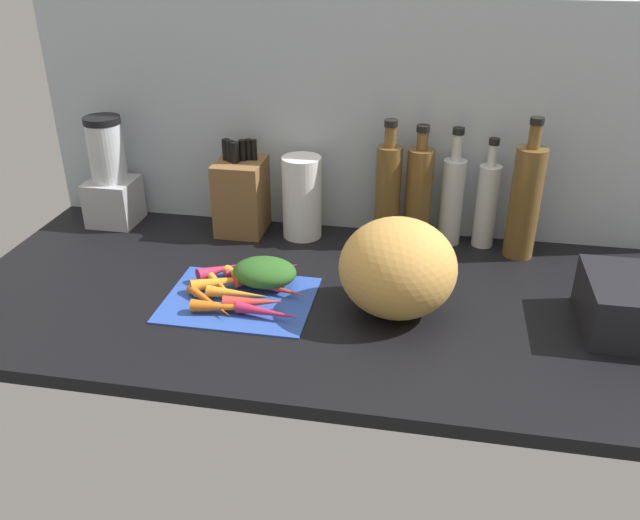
# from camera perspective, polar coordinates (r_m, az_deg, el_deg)

# --- Properties ---
(ground_plane) EXTENTS (1.70, 0.80, 0.03)m
(ground_plane) POSITION_cam_1_polar(r_m,az_deg,el_deg) (1.51, 0.88, -3.38)
(ground_plane) COLOR black
(wall_back) EXTENTS (1.70, 0.03, 0.60)m
(wall_back) POSITION_cam_1_polar(r_m,az_deg,el_deg) (1.74, 3.13, 12.06)
(wall_back) COLOR #ADB7C1
(wall_back) RESTS_ON ground_plane
(cutting_board) EXTENTS (0.33, 0.26, 0.01)m
(cutting_board) POSITION_cam_1_polar(r_m,az_deg,el_deg) (1.48, -7.01, -3.37)
(cutting_board) COLOR #2D51B7
(cutting_board) RESTS_ON ground_plane
(carrot_0) EXTENTS (0.14, 0.03, 0.03)m
(carrot_0) POSITION_cam_1_polar(r_m,az_deg,el_deg) (1.47, -7.11, -2.93)
(carrot_0) COLOR orange
(carrot_0) RESTS_ON cutting_board
(carrot_1) EXTENTS (0.17, 0.11, 0.03)m
(carrot_1) POSITION_cam_1_polar(r_m,az_deg,el_deg) (1.52, -7.90, -1.79)
(carrot_1) COLOR orange
(carrot_1) RESTS_ON cutting_board
(carrot_2) EXTENTS (0.11, 0.08, 0.02)m
(carrot_2) POSITION_cam_1_polar(r_m,az_deg,el_deg) (1.54, -6.63, -1.51)
(carrot_2) COLOR orange
(carrot_2) RESTS_ON cutting_board
(carrot_3) EXTENTS (0.15, 0.13, 0.03)m
(carrot_3) POSITION_cam_1_polar(r_m,az_deg,el_deg) (1.55, -4.61, -1.10)
(carrot_3) COLOR red
(carrot_3) RESTS_ON cutting_board
(carrot_4) EXTENTS (0.10, 0.09, 0.03)m
(carrot_4) POSITION_cam_1_polar(r_m,az_deg,el_deg) (1.57, -8.79, -0.85)
(carrot_4) COLOR #B2264C
(carrot_4) RESTS_ON cutting_board
(carrot_5) EXTENTS (0.14, 0.11, 0.02)m
(carrot_5) POSITION_cam_1_polar(r_m,az_deg,el_deg) (1.46, -9.55, -3.59)
(carrot_5) COLOR orange
(carrot_5) RESTS_ON cutting_board
(carrot_6) EXTENTS (0.10, 0.10, 0.02)m
(carrot_6) POSITION_cam_1_polar(r_m,az_deg,el_deg) (1.52, -8.73, -2.09)
(carrot_6) COLOR orange
(carrot_6) RESTS_ON cutting_board
(carrot_7) EXTENTS (0.12, 0.09, 0.02)m
(carrot_7) POSITION_cam_1_polar(r_m,az_deg,el_deg) (1.57, -5.90, -0.81)
(carrot_7) COLOR #B2264C
(carrot_7) RESTS_ON cutting_board
(carrot_8) EXTENTS (0.15, 0.04, 0.03)m
(carrot_8) POSITION_cam_1_polar(r_m,az_deg,el_deg) (1.40, -4.51, -4.55)
(carrot_8) COLOR #B2264C
(carrot_8) RESTS_ON cutting_board
(carrot_9) EXTENTS (0.14, 0.06, 0.03)m
(carrot_9) POSITION_cam_1_polar(r_m,az_deg,el_deg) (1.43, -5.71, -3.65)
(carrot_9) COLOR red
(carrot_9) RESTS_ON cutting_board
(carrot_10) EXTENTS (0.14, 0.06, 0.02)m
(carrot_10) POSITION_cam_1_polar(r_m,az_deg,el_deg) (1.48, -3.47, -2.57)
(carrot_10) COLOR red
(carrot_10) RESTS_ON cutting_board
(carrot_11) EXTENTS (0.17, 0.04, 0.03)m
(carrot_11) POSITION_cam_1_polar(r_m,az_deg,el_deg) (1.42, -7.88, -4.06)
(carrot_11) COLOR orange
(carrot_11) RESTS_ON cutting_board
(carrot_greens_pile) EXTENTS (0.15, 0.11, 0.06)m
(carrot_greens_pile) POSITION_cam_1_polar(r_m,az_deg,el_deg) (1.51, -4.84, -1.11)
(carrot_greens_pile) COLOR #2D6023
(carrot_greens_pile) RESTS_ON cutting_board
(winter_squash) EXTENTS (0.25, 0.24, 0.21)m
(winter_squash) POSITION_cam_1_polar(r_m,az_deg,el_deg) (1.39, 6.76, -0.69)
(winter_squash) COLOR gold
(winter_squash) RESTS_ON ground_plane
(knife_block) EXTENTS (0.12, 0.14, 0.25)m
(knife_block) POSITION_cam_1_polar(r_m,az_deg,el_deg) (1.79, -6.83, 5.64)
(knife_block) COLOR brown
(knife_block) RESTS_ON ground_plane
(blender_appliance) EXTENTS (0.13, 0.13, 0.30)m
(blender_appliance) POSITION_cam_1_polar(r_m,az_deg,el_deg) (1.90, -17.72, 6.74)
(blender_appliance) COLOR #B2B2B7
(blender_appliance) RESTS_ON ground_plane
(paper_towel_roll) EXTENTS (0.10, 0.10, 0.22)m
(paper_towel_roll) POSITION_cam_1_polar(r_m,az_deg,el_deg) (1.74, -1.57, 5.45)
(paper_towel_roll) COLOR white
(paper_towel_roll) RESTS_ON ground_plane
(bottle_0) EXTENTS (0.07, 0.07, 0.33)m
(bottle_0) POSITION_cam_1_polar(r_m,az_deg,el_deg) (1.70, 5.89, 5.82)
(bottle_0) COLOR brown
(bottle_0) RESTS_ON ground_plane
(bottle_1) EXTENTS (0.07, 0.07, 0.32)m
(bottle_1) POSITION_cam_1_polar(r_m,az_deg,el_deg) (1.71, 8.53, 5.59)
(bottle_1) COLOR brown
(bottle_1) RESTS_ON ground_plane
(bottle_2) EXTENTS (0.06, 0.06, 0.31)m
(bottle_2) POSITION_cam_1_polar(r_m,az_deg,el_deg) (1.73, 11.38, 5.26)
(bottle_2) COLOR silver
(bottle_2) RESTS_ON ground_plane
(bottle_3) EXTENTS (0.06, 0.06, 0.29)m
(bottle_3) POSITION_cam_1_polar(r_m,az_deg,el_deg) (1.74, 14.26, 4.77)
(bottle_3) COLOR silver
(bottle_3) RESTS_ON ground_plane
(bottle_4) EXTENTS (0.08, 0.08, 0.35)m
(bottle_4) POSITION_cam_1_polar(r_m,az_deg,el_deg) (1.69, 17.36, 4.92)
(bottle_4) COLOR brown
(bottle_4) RESTS_ON ground_plane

